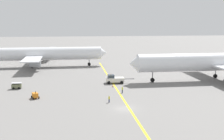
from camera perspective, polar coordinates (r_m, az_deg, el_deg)
ground_plane at (r=63.21m, az=2.59°, el=-7.58°), size 600.00×600.00×0.00m
taxiway_stripe at (r=72.83m, az=1.89°, el=-5.25°), size 0.68×120.00×0.01m
airliner_at_gate_left at (r=122.87m, az=-13.92°, el=3.06°), size 54.44×38.61×15.75m
airliner_being_pushed at (r=96.97m, az=19.15°, el=1.45°), size 53.06×38.79×15.88m
pushback_tug at (r=88.21m, az=0.44°, el=-1.80°), size 8.67×3.16×2.88m
gse_gpu_cart_small at (r=73.41m, az=-14.86°, el=-4.81°), size 2.24×2.53×1.90m
gse_baggage_cart_trailing at (r=85.17m, az=-18.22°, el=-2.95°), size 2.74×1.61×1.71m
ground_crew_ramp_agent_by_cones at (r=76.29m, az=2.04°, el=-3.86°), size 0.36×0.36×1.73m
ground_crew_marshaller_foreground at (r=67.61m, az=-0.57°, el=-5.71°), size 0.36×0.50×1.55m
traffic_cone_wingtip_port at (r=83.19m, az=0.15°, el=-3.16°), size 0.44×0.44×0.60m
jet_bridge at (r=145.30m, az=-11.99°, el=3.53°), size 5.34×19.35×5.58m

